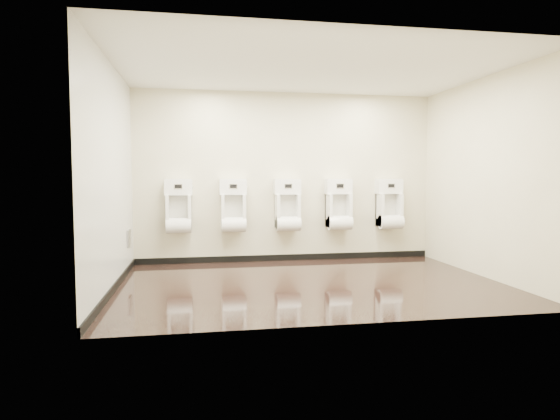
# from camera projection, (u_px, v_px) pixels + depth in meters

# --- Properties ---
(ground) EXTENTS (5.00, 3.50, 0.00)m
(ground) POSITION_uv_depth(u_px,v_px,m) (311.00, 283.00, 6.19)
(ground) COLOR black
(ground) RESTS_ON ground
(ceiling) EXTENTS (5.00, 3.50, 0.00)m
(ceiling) POSITION_uv_depth(u_px,v_px,m) (312.00, 68.00, 5.99)
(ceiling) COLOR silver
(back_wall) EXTENTS (5.00, 0.02, 2.80)m
(back_wall) POSITION_uv_depth(u_px,v_px,m) (287.00, 177.00, 7.81)
(back_wall) COLOR beige
(back_wall) RESTS_ON ground
(front_wall) EXTENTS (5.00, 0.02, 2.80)m
(front_wall) POSITION_uv_depth(u_px,v_px,m) (356.00, 177.00, 4.37)
(front_wall) COLOR beige
(front_wall) RESTS_ON ground
(left_wall) EXTENTS (0.02, 3.50, 2.80)m
(left_wall) POSITION_uv_depth(u_px,v_px,m) (111.00, 177.00, 5.67)
(left_wall) COLOR beige
(left_wall) RESTS_ON ground
(right_wall) EXTENTS (0.02, 3.50, 2.80)m
(right_wall) POSITION_uv_depth(u_px,v_px,m) (486.00, 177.00, 6.51)
(right_wall) COLOR beige
(right_wall) RESTS_ON ground
(tile_overlay_left) EXTENTS (0.01, 3.50, 2.80)m
(tile_overlay_left) POSITION_uv_depth(u_px,v_px,m) (111.00, 177.00, 5.67)
(tile_overlay_left) COLOR silver
(tile_overlay_left) RESTS_ON ground
(skirting_back) EXTENTS (5.00, 0.02, 0.10)m
(skirting_back) POSITION_uv_depth(u_px,v_px,m) (287.00, 257.00, 7.89)
(skirting_back) COLOR black
(skirting_back) RESTS_ON ground
(skirting_left) EXTENTS (0.02, 3.50, 0.10)m
(skirting_left) POSITION_uv_depth(u_px,v_px,m) (115.00, 287.00, 5.76)
(skirting_left) COLOR black
(skirting_left) RESTS_ON ground
(access_panel) EXTENTS (0.04, 0.25, 0.25)m
(access_panel) POSITION_uv_depth(u_px,v_px,m) (129.00, 238.00, 6.91)
(access_panel) COLOR #9E9EA3
(access_panel) RESTS_ON left_wall
(urinal_0) EXTENTS (0.45, 0.34, 0.84)m
(urinal_0) POSITION_uv_depth(u_px,v_px,m) (179.00, 210.00, 7.40)
(urinal_0) COLOR white
(urinal_0) RESTS_ON back_wall
(urinal_1) EXTENTS (0.45, 0.34, 0.84)m
(urinal_1) POSITION_uv_depth(u_px,v_px,m) (233.00, 210.00, 7.55)
(urinal_1) COLOR white
(urinal_1) RESTS_ON back_wall
(urinal_2) EXTENTS (0.45, 0.34, 0.84)m
(urinal_2) POSITION_uv_depth(u_px,v_px,m) (288.00, 209.00, 7.70)
(urinal_2) COLOR white
(urinal_2) RESTS_ON back_wall
(urinal_3) EXTENTS (0.45, 0.34, 0.84)m
(urinal_3) POSITION_uv_depth(u_px,v_px,m) (339.00, 208.00, 7.85)
(urinal_3) COLOR white
(urinal_3) RESTS_ON back_wall
(urinal_4) EXTENTS (0.45, 0.34, 0.84)m
(urinal_4) POSITION_uv_depth(u_px,v_px,m) (389.00, 208.00, 8.00)
(urinal_4) COLOR white
(urinal_4) RESTS_ON back_wall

